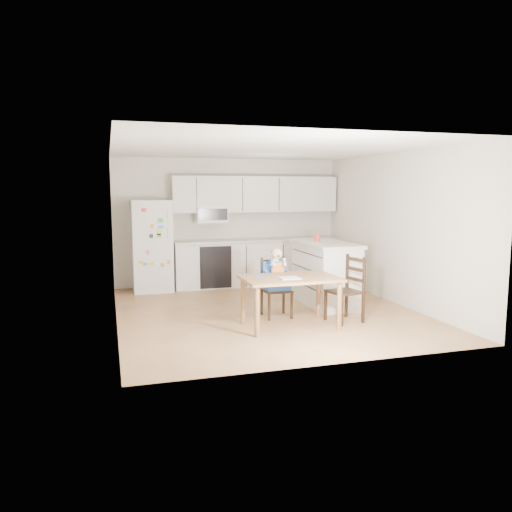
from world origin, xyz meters
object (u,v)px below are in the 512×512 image
object	(u,v)px
kitchen_island	(325,273)
dining_table	(290,284)
refrigerator	(152,246)
red_cup	(317,238)
chair_booster	(276,275)
chair_side	(350,284)

from	to	relation	value
kitchen_island	dining_table	bearing A→B (deg)	-132.85
refrigerator	red_cup	bearing A→B (deg)	-34.85
red_cup	chair_booster	bearing A→B (deg)	-144.05
refrigerator	red_cup	world-z (taller)	refrigerator
refrigerator	kitchen_island	xyz separation A→B (m)	(2.63, -1.99, -0.33)
kitchen_island	red_cup	size ratio (longest dim) A/B	12.25
chair_side	kitchen_island	bearing A→B (deg)	163.89
kitchen_island	dining_table	size ratio (longest dim) A/B	1.08
refrigerator	chair_side	xyz separation A→B (m)	(2.54, -3.03, -0.31)
dining_table	chair_side	distance (m)	0.95
red_cup	chair_booster	size ratio (longest dim) A/B	0.11
kitchen_island	chair_side	size ratio (longest dim) A/B	1.48
kitchen_island	chair_booster	bearing A→B (deg)	-154.21
red_cup	chair_booster	xyz separation A→B (m)	(-0.97, -0.70, -0.47)
red_cup	refrigerator	bearing A→B (deg)	145.15
kitchen_island	chair_booster	size ratio (longest dim) A/B	1.36
chair_booster	chair_side	bearing A→B (deg)	-30.50
kitchen_island	chair_side	world-z (taller)	kitchen_island
red_cup	chair_side	bearing A→B (deg)	-91.06
kitchen_island	red_cup	world-z (taller)	red_cup
refrigerator	dining_table	size ratio (longest dim) A/B	1.30
kitchen_island	chair_booster	world-z (taller)	kitchen_island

